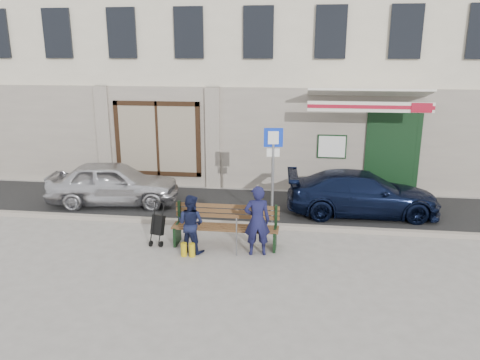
% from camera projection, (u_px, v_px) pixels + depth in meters
% --- Properties ---
extents(ground, '(80.00, 80.00, 0.00)m').
position_uv_depth(ground, '(235.00, 252.00, 10.32)').
color(ground, '#9E9991').
rests_on(ground, ground).
extents(asphalt_lane, '(60.00, 3.20, 0.01)m').
position_uv_depth(asphalt_lane, '(250.00, 207.00, 13.28)').
color(asphalt_lane, '#282828').
rests_on(asphalt_lane, ground).
extents(curb, '(60.00, 0.18, 0.12)m').
position_uv_depth(curb, '(243.00, 225.00, 11.74)').
color(curb, '#9E9384').
rests_on(curb, ground).
extents(building, '(20.00, 8.27, 10.00)m').
position_uv_depth(building, '(268.00, 31.00, 17.06)').
color(building, beige).
rests_on(building, ground).
extents(car_silver, '(3.84, 1.97, 1.25)m').
position_uv_depth(car_silver, '(114.00, 183.00, 13.37)').
color(car_silver, silver).
rests_on(car_silver, ground).
extents(car_navy, '(4.12, 1.86, 1.17)m').
position_uv_depth(car_navy, '(362.00, 193.00, 12.54)').
color(car_navy, black).
rests_on(car_navy, ground).
extents(parking_sign, '(0.46, 0.10, 2.49)m').
position_uv_depth(parking_sign, '(273.00, 162.00, 11.42)').
color(parking_sign, gray).
rests_on(parking_sign, ground).
extents(bench, '(2.40, 1.17, 0.98)m').
position_uv_depth(bench, '(223.00, 227.00, 10.53)').
color(bench, brown).
rests_on(bench, ground).
extents(man, '(0.62, 0.47, 1.55)m').
position_uv_depth(man, '(257.00, 221.00, 10.00)').
color(man, '#15163B').
rests_on(man, ground).
extents(woman, '(0.76, 0.67, 1.30)m').
position_uv_depth(woman, '(191.00, 223.00, 10.19)').
color(woman, '#131834').
rests_on(woman, ground).
extents(stroller, '(0.34, 0.44, 0.98)m').
position_uv_depth(stroller, '(158.00, 226.00, 10.65)').
color(stroller, black).
rests_on(stroller, ground).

